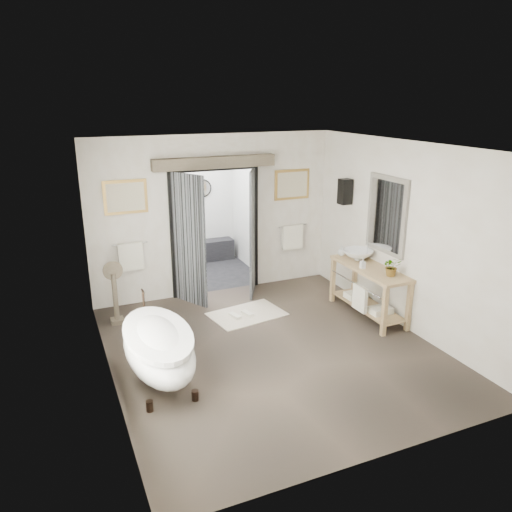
% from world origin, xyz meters
% --- Properties ---
extents(ground_plane, '(5.00, 5.00, 0.00)m').
position_xyz_m(ground_plane, '(0.00, 0.00, 0.00)').
color(ground_plane, brown).
extents(room_shell, '(4.52, 5.02, 2.91)m').
position_xyz_m(room_shell, '(-0.04, -0.11, 1.86)').
color(room_shell, silver).
rests_on(room_shell, ground_plane).
extents(shower_room, '(2.22, 2.01, 2.51)m').
position_xyz_m(shower_room, '(0.00, 3.99, 0.91)').
color(shower_room, black).
rests_on(shower_room, ground_plane).
extents(back_wall_dressing, '(3.82, 0.76, 2.52)m').
position_xyz_m(back_wall_dressing, '(0.00, 2.32, 1.56)').
color(back_wall_dressing, black).
rests_on(back_wall_dressing, ground_plane).
extents(clawfoot_tub, '(0.84, 1.87, 0.91)m').
position_xyz_m(clawfoot_tub, '(-1.68, -0.13, 0.45)').
color(clawfoot_tub, black).
rests_on(clawfoot_tub, ground_plane).
extents(vanity, '(0.57, 1.60, 0.85)m').
position_xyz_m(vanity, '(1.95, 0.45, 0.51)').
color(vanity, tan).
rests_on(vanity, ground_plane).
extents(pedestal_mirror, '(0.31, 0.20, 1.05)m').
position_xyz_m(pedestal_mirror, '(-1.94, 1.80, 0.45)').
color(pedestal_mirror, brown).
rests_on(pedestal_mirror, ground_plane).
extents(rug, '(1.31, 0.98, 0.01)m').
position_xyz_m(rug, '(0.12, 1.26, 0.01)').
color(rug, white).
rests_on(rug, ground_plane).
extents(slippers, '(0.38, 0.26, 0.05)m').
position_xyz_m(slippers, '(-0.00, 1.22, 0.04)').
color(slippers, silver).
rests_on(slippers, rug).
extents(basin, '(0.57, 0.57, 0.18)m').
position_xyz_m(basin, '(2.00, 0.86, 0.94)').
color(basin, white).
rests_on(basin, vanity).
extents(plant, '(0.33, 0.31, 0.31)m').
position_xyz_m(plant, '(2.03, -0.01, 1.00)').
color(plant, gray).
rests_on(plant, vanity).
extents(soap_bottle_a, '(0.09, 0.09, 0.17)m').
position_xyz_m(soap_bottle_a, '(1.82, 0.46, 0.94)').
color(soap_bottle_a, gray).
rests_on(soap_bottle_a, vanity).
extents(soap_bottle_b, '(0.13, 0.13, 0.17)m').
position_xyz_m(soap_bottle_b, '(1.88, 1.18, 0.93)').
color(soap_bottle_b, gray).
rests_on(soap_bottle_b, vanity).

